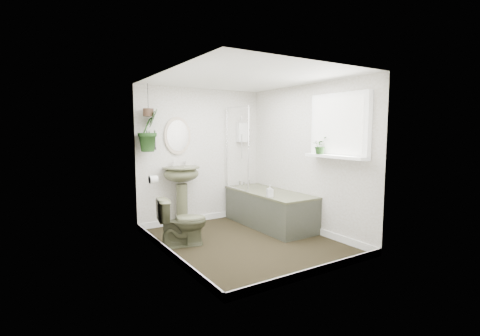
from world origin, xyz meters
TOP-DOWN VIEW (x-y plane):
  - floor at (0.00, 0.00)m, footprint 2.30×2.80m
  - ceiling at (0.00, 0.00)m, footprint 2.30×2.80m
  - wall_back at (0.00, 1.41)m, footprint 2.30×0.02m
  - wall_front at (0.00, -1.41)m, footprint 2.30×0.02m
  - wall_left at (-1.16, 0.00)m, footprint 0.02×2.80m
  - wall_right at (1.16, 0.00)m, footprint 0.02×2.80m
  - skirting at (0.00, 0.00)m, footprint 2.30×2.80m
  - bathtub at (0.80, 0.50)m, footprint 0.72×1.72m
  - bath_screen at (0.47, 0.99)m, footprint 0.04×0.72m
  - shower_box at (0.80, 1.34)m, footprint 0.20×0.10m
  - oval_mirror at (-0.45, 1.37)m, footprint 0.46×0.03m
  - wall_sconce at (-0.85, 1.36)m, footprint 0.04×0.04m
  - toilet_roll_holder at (-1.10, 0.70)m, footprint 0.11×0.11m
  - window_recess at (1.09, -0.70)m, footprint 0.08×1.00m
  - window_sill at (1.02, -0.70)m, footprint 0.18×1.00m
  - window_blinds at (1.04, -0.70)m, footprint 0.01×0.86m
  - toilet at (-0.83, 0.33)m, footprint 0.72×0.50m
  - pedestal_sink at (-0.45, 1.24)m, footprint 0.67×0.60m
  - sill_plant at (0.98, -0.45)m, footprint 0.28×0.26m
  - hanging_plant at (-0.97, 1.25)m, footprint 0.47×0.45m
  - soap_bottle at (0.51, 0.10)m, footprint 0.11×0.11m
  - hanging_pot at (-0.97, 1.25)m, footprint 0.16×0.16m

SIDE VIEW (x-z plane):
  - floor at x=0.00m, z-range -0.02..0.00m
  - skirting at x=0.00m, z-range 0.00..0.10m
  - bathtub at x=0.80m, z-range 0.00..0.58m
  - toilet at x=-0.83m, z-range 0.00..0.68m
  - pedestal_sink at x=-0.45m, z-range 0.00..1.01m
  - soap_bottle at x=0.51m, z-range 0.58..0.77m
  - toilet_roll_holder at x=-1.10m, z-range 0.84..0.96m
  - wall_back at x=0.00m, z-range 0.00..2.30m
  - wall_front at x=0.00m, z-range 0.00..2.30m
  - wall_left at x=-1.16m, z-range 0.00..2.30m
  - wall_right at x=1.16m, z-range 0.00..2.30m
  - window_sill at x=1.02m, z-range 1.21..1.25m
  - bath_screen at x=0.47m, z-range 0.58..1.98m
  - sill_plant at x=0.98m, z-range 1.25..1.50m
  - wall_sconce at x=-0.85m, z-range 1.29..1.51m
  - oval_mirror at x=-0.45m, z-range 1.19..1.81m
  - shower_box at x=0.80m, z-range 1.38..1.73m
  - hanging_plant at x=-0.97m, z-range 1.26..1.92m
  - window_recess at x=1.09m, z-range 1.20..2.10m
  - window_blinds at x=1.04m, z-range 1.27..2.03m
  - hanging_pot at x=-0.97m, z-range 1.80..1.92m
  - ceiling at x=0.00m, z-range 2.30..2.32m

